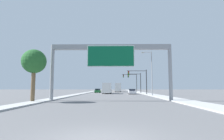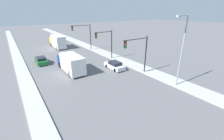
{
  "view_description": "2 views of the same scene",
  "coord_description": "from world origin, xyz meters",
  "px_view_note": "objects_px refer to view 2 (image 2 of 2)",
  "views": [
    {
      "loc": [
        0.58,
        -6.07,
        1.84
      ],
      "look_at": [
        0.0,
        27.43,
        5.18
      ],
      "focal_mm": 28.0,
      "sensor_mm": 36.0,
      "label": 1
    },
    {
      "loc": [
        -9.89,
        21.36,
        10.02
      ],
      "look_at": [
        0.54,
        36.39,
        2.76
      ],
      "focal_mm": 24.0,
      "sensor_mm": 36.0,
      "label": 2
    }
  ],
  "objects_px": {
    "traffic_light_near_intersection": "(139,50)",
    "truck_box_primary": "(58,41)",
    "traffic_light_mid_block": "(107,40)",
    "traffic_light_far_intersection": "(85,33)",
    "truck_box_secondary": "(71,63)",
    "car_mid_left": "(41,60)",
    "street_lamp_right": "(182,47)",
    "car_near_center": "(115,65)"
  },
  "relations": [
    {
      "from": "traffic_light_near_intersection",
      "to": "truck_box_primary",
      "type": "bearing_deg",
      "value": 100.6
    },
    {
      "from": "truck_box_primary",
      "to": "traffic_light_mid_block",
      "type": "distance_m",
      "value": 18.6
    },
    {
      "from": "traffic_light_near_intersection",
      "to": "traffic_light_far_intersection",
      "type": "relative_size",
      "value": 0.92
    },
    {
      "from": "truck_box_secondary",
      "to": "traffic_light_far_intersection",
      "type": "xyz_separation_m",
      "value": [
        8.61,
        12.34,
        3.08
      ]
    },
    {
      "from": "car_mid_left",
      "to": "truck_box_primary",
      "type": "height_order",
      "value": "truck_box_primary"
    },
    {
      "from": "street_lamp_right",
      "to": "traffic_light_far_intersection",
      "type": "bearing_deg",
      "value": 93.29
    },
    {
      "from": "car_mid_left",
      "to": "traffic_light_near_intersection",
      "type": "height_order",
      "value": "traffic_light_near_intersection"
    },
    {
      "from": "traffic_light_mid_block",
      "to": "car_mid_left",
      "type": "bearing_deg",
      "value": 157.22
    },
    {
      "from": "truck_box_secondary",
      "to": "traffic_light_mid_block",
      "type": "height_order",
      "value": "traffic_light_mid_block"
    },
    {
      "from": "car_mid_left",
      "to": "traffic_light_near_intersection",
      "type": "distance_m",
      "value": 19.82
    },
    {
      "from": "car_near_center",
      "to": "traffic_light_near_intersection",
      "type": "distance_m",
      "value": 5.91
    },
    {
      "from": "car_near_center",
      "to": "traffic_light_mid_block",
      "type": "height_order",
      "value": "traffic_light_mid_block"
    },
    {
      "from": "truck_box_secondary",
      "to": "traffic_light_far_intersection",
      "type": "distance_m",
      "value": 15.36
    },
    {
      "from": "car_mid_left",
      "to": "truck_box_primary",
      "type": "xyz_separation_m",
      "value": [
        7.0,
        12.41,
        1.13
      ]
    },
    {
      "from": "car_near_center",
      "to": "traffic_light_far_intersection",
      "type": "distance_m",
      "value": 16.23
    },
    {
      "from": "traffic_light_mid_block",
      "to": "traffic_light_far_intersection",
      "type": "bearing_deg",
      "value": 91.84
    },
    {
      "from": "truck_box_secondary",
      "to": "traffic_light_near_intersection",
      "type": "bearing_deg",
      "value": -41.45
    },
    {
      "from": "traffic_light_near_intersection",
      "to": "street_lamp_right",
      "type": "height_order",
      "value": "street_lamp_right"
    },
    {
      "from": "car_near_center",
      "to": "traffic_light_near_intersection",
      "type": "xyz_separation_m",
      "value": [
        1.67,
        -4.36,
        3.63
      ]
    },
    {
      "from": "truck_box_secondary",
      "to": "truck_box_primary",
      "type": "bearing_deg",
      "value": 80.06
    },
    {
      "from": "car_near_center",
      "to": "street_lamp_right",
      "type": "distance_m",
      "value": 12.0
    },
    {
      "from": "car_mid_left",
      "to": "traffic_light_far_intersection",
      "type": "distance_m",
      "value": 13.62
    },
    {
      "from": "truck_box_primary",
      "to": "traffic_light_near_intersection",
      "type": "height_order",
      "value": "traffic_light_near_intersection"
    },
    {
      "from": "traffic_light_mid_block",
      "to": "car_near_center",
      "type": "bearing_deg",
      "value": -108.89
    },
    {
      "from": "car_near_center",
      "to": "truck_box_secondary",
      "type": "distance_m",
      "value": 7.79
    },
    {
      "from": "car_near_center",
      "to": "traffic_light_near_intersection",
      "type": "bearing_deg",
      "value": -69.05
    },
    {
      "from": "car_mid_left",
      "to": "traffic_light_near_intersection",
      "type": "bearing_deg",
      "value": -51.36
    },
    {
      "from": "traffic_light_near_intersection",
      "to": "traffic_light_far_intersection",
      "type": "bearing_deg",
      "value": 90.17
    },
    {
      "from": "car_mid_left",
      "to": "truck_box_secondary",
      "type": "height_order",
      "value": "truck_box_secondary"
    },
    {
      "from": "car_mid_left",
      "to": "traffic_light_mid_block",
      "type": "distance_m",
      "value": 13.94
    },
    {
      "from": "traffic_light_mid_block",
      "to": "traffic_light_far_intersection",
      "type": "xyz_separation_m",
      "value": [
        -0.32,
        10.0,
        0.45
      ]
    },
    {
      "from": "car_near_center",
      "to": "truck_box_secondary",
      "type": "bearing_deg",
      "value": 154.77
    },
    {
      "from": "truck_box_primary",
      "to": "street_lamp_right",
      "type": "height_order",
      "value": "street_lamp_right"
    },
    {
      "from": "truck_box_primary",
      "to": "traffic_light_mid_block",
      "type": "height_order",
      "value": "traffic_light_mid_block"
    },
    {
      "from": "car_near_center",
      "to": "street_lamp_right",
      "type": "bearing_deg",
      "value": -73.47
    },
    {
      "from": "truck_box_primary",
      "to": "street_lamp_right",
      "type": "distance_m",
      "value": 34.6
    },
    {
      "from": "truck_box_primary",
      "to": "traffic_light_mid_block",
      "type": "xyz_separation_m",
      "value": [
        5.43,
        -17.63,
        2.42
      ]
    },
    {
      "from": "car_mid_left",
      "to": "traffic_light_far_intersection",
      "type": "height_order",
      "value": "traffic_light_far_intersection"
    },
    {
      "from": "truck_box_secondary",
      "to": "traffic_light_near_intersection",
      "type": "xyz_separation_m",
      "value": [
        8.67,
        -7.66,
        2.71
      ]
    },
    {
      "from": "car_near_center",
      "to": "traffic_light_far_intersection",
      "type": "height_order",
      "value": "traffic_light_far_intersection"
    },
    {
      "from": "car_near_center",
      "to": "traffic_light_far_intersection",
      "type": "bearing_deg",
      "value": 84.12
    },
    {
      "from": "street_lamp_right",
      "to": "traffic_light_mid_block",
      "type": "bearing_deg",
      "value": 94.18
    }
  ]
}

